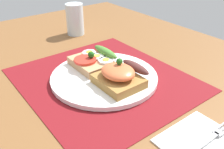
{
  "coord_description": "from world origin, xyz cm",
  "views": [
    {
      "loc": [
        40.93,
        -29.09,
        30.27
      ],
      "look_at": [
        3.0,
        0.0,
        2.84
      ],
      "focal_mm": 40.05,
      "sensor_mm": 36.0,
      "label": 1
    }
  ],
  "objects_px": {
    "plate": "(104,77)",
    "napkin": "(205,144)",
    "sandwich_egg_tomato": "(94,60)",
    "fork": "(205,142)",
    "sandwich_salmon": "(120,76)",
    "drinking_glass": "(75,19)"
  },
  "relations": [
    {
      "from": "sandwich_egg_tomato",
      "to": "drinking_glass",
      "type": "xyz_separation_m",
      "value": [
        -0.25,
        0.1,
        0.02
      ]
    },
    {
      "from": "sandwich_salmon",
      "to": "drinking_glass",
      "type": "bearing_deg",
      "value": 164.68
    },
    {
      "from": "sandwich_egg_tomato",
      "to": "sandwich_salmon",
      "type": "bearing_deg",
      "value": -1.41
    },
    {
      "from": "sandwich_salmon",
      "to": "drinking_glass",
      "type": "xyz_separation_m",
      "value": [
        -0.36,
        0.1,
        0.02
      ]
    },
    {
      "from": "fork",
      "to": "napkin",
      "type": "bearing_deg",
      "value": -70.47
    },
    {
      "from": "plate",
      "to": "sandwich_salmon",
      "type": "relative_size",
      "value": 2.5
    },
    {
      "from": "plate",
      "to": "napkin",
      "type": "bearing_deg",
      "value": 1.65
    },
    {
      "from": "drinking_glass",
      "to": "sandwich_egg_tomato",
      "type": "bearing_deg",
      "value": -20.77
    },
    {
      "from": "plate",
      "to": "drinking_glass",
      "type": "distance_m",
      "value": 0.32
    },
    {
      "from": "plate",
      "to": "drinking_glass",
      "type": "height_order",
      "value": "drinking_glass"
    },
    {
      "from": "plate",
      "to": "napkin",
      "type": "height_order",
      "value": "plate"
    },
    {
      "from": "sandwich_salmon",
      "to": "drinking_glass",
      "type": "relative_size",
      "value": 0.97
    },
    {
      "from": "sandwich_egg_tomato",
      "to": "fork",
      "type": "relative_size",
      "value": 0.68
    },
    {
      "from": "sandwich_salmon",
      "to": "fork",
      "type": "xyz_separation_m",
      "value": [
        0.21,
        0.0,
        -0.03
      ]
    },
    {
      "from": "napkin",
      "to": "drinking_glass",
      "type": "bearing_deg",
      "value": 170.61
    },
    {
      "from": "plate",
      "to": "fork",
      "type": "relative_size",
      "value": 1.64
    },
    {
      "from": "sandwich_egg_tomato",
      "to": "plate",
      "type": "bearing_deg",
      "value": -7.49
    },
    {
      "from": "napkin",
      "to": "drinking_glass",
      "type": "relative_size",
      "value": 1.23
    },
    {
      "from": "fork",
      "to": "plate",
      "type": "bearing_deg",
      "value": -178.24
    },
    {
      "from": "sandwich_egg_tomato",
      "to": "drinking_glass",
      "type": "relative_size",
      "value": 1.0
    },
    {
      "from": "sandwich_salmon",
      "to": "napkin",
      "type": "height_order",
      "value": "sandwich_salmon"
    },
    {
      "from": "sandwich_egg_tomato",
      "to": "fork",
      "type": "distance_m",
      "value": 0.32
    }
  ]
}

